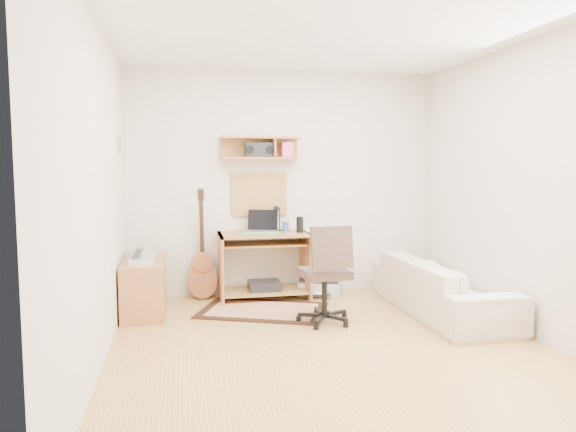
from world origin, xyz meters
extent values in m
cube|color=tan|center=(0.00, 0.00, -0.01)|extent=(3.60, 4.00, 0.01)
cube|color=white|center=(0.00, 0.00, 2.60)|extent=(3.60, 4.00, 0.01)
cube|color=beige|center=(0.00, 2.00, 1.30)|extent=(3.60, 0.01, 2.60)
cube|color=beige|center=(-1.80, 0.00, 1.30)|extent=(0.01, 4.00, 2.60)
cube|color=beige|center=(1.80, 0.00, 1.30)|extent=(0.01, 4.00, 2.60)
cube|color=#AB693C|center=(-0.30, 1.88, 1.70)|extent=(0.90, 0.25, 0.26)
cube|color=tan|center=(-0.30, 1.98, 1.17)|extent=(0.64, 0.03, 0.49)
cube|color=#4C8CBF|center=(-1.79, 1.50, 1.72)|extent=(0.02, 0.20, 0.15)
cylinder|color=black|center=(0.11, 1.68, 0.84)|extent=(0.08, 0.08, 0.18)
cylinder|color=#355B9F|center=(-0.02, 1.83, 0.80)|extent=(0.07, 0.07, 0.11)
cube|color=black|center=(-0.32, 1.87, 1.68)|extent=(0.31, 0.14, 0.16)
cube|color=beige|center=(-0.38, 1.21, 0.01)|extent=(1.49, 1.26, 0.02)
cube|color=#AB693C|center=(-1.58, 1.37, 0.28)|extent=(0.40, 0.90, 0.55)
cube|color=#B2B5BA|center=(-1.58, 1.37, 0.58)|extent=(0.22, 0.71, 0.06)
cylinder|color=white|center=(-1.65, 1.14, 0.17)|extent=(0.37, 0.37, 0.33)
cube|color=#A5A8AA|center=(0.39, 1.81, 0.08)|extent=(0.58, 0.53, 0.18)
imported|color=#C0B098|center=(1.38, 0.76, 0.37)|extent=(0.56, 1.90, 0.74)
camera|label=1|loc=(-1.20, -4.11, 1.50)|focal=33.12mm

